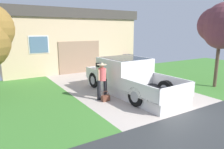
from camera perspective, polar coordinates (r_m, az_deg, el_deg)
name	(u,v)px	position (r m, az deg, el deg)	size (l,w,h in m)	color
pickup_truck	(126,77)	(9.92, 3.84, -0.64)	(2.30, 5.38, 1.66)	white
person_with_hat	(102,78)	(8.82, -2.79, -1.10)	(0.51, 0.43, 1.62)	black
handbag	(106,98)	(8.74, -1.81, -6.51)	(0.33, 0.20, 0.44)	brown
house_with_garage	(63,39)	(17.45, -13.47, 9.47)	(10.00, 6.59, 4.39)	#D3B68E
front_yard_tree	(222,26)	(11.79, 28.16, 11.68)	(2.18, 2.48, 4.30)	brown
wheeled_trash_bin	(128,61)	(16.35, 4.49, 3.83)	(0.60, 0.72, 1.06)	#424247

